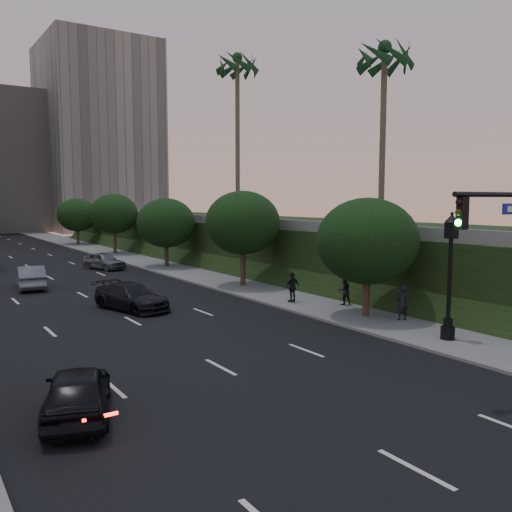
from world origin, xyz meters
TOP-DOWN VIEW (x-y plane):
  - ground at (0.00, 0.00)m, footprint 160.00×160.00m
  - road_surface at (0.00, 30.00)m, footprint 16.00×140.00m
  - sidewalk_right at (10.25, 30.00)m, footprint 4.50×140.00m
  - embankment at (22.00, 28.00)m, footprint 18.00×90.00m
  - parapet_wall at (13.50, 28.00)m, footprint 0.35×90.00m
  - office_block_right at (24.00, 96.00)m, footprint 20.00×22.00m
  - tree_right_a at (10.30, 8.00)m, footprint 5.20×5.20m
  - tree_right_b at (10.30, 20.00)m, footprint 5.20×5.20m
  - tree_right_c at (10.30, 33.00)m, footprint 5.20×5.20m
  - tree_right_d at (10.30, 47.00)m, footprint 5.20×5.20m
  - tree_right_e at (10.30, 62.00)m, footprint 5.20×5.20m
  - palm_mid at (17.50, 14.00)m, footprint 3.20×3.20m
  - palm_far at (16.00, 30.00)m, footprint 3.20×3.20m
  - street_lamp at (9.93, 2.71)m, footprint 0.64×0.64m
  - sedan_near_left at (-5.61, 3.28)m, footprint 3.11×4.75m
  - sedan_mid_left at (-2.23, 27.51)m, footprint 2.28×5.02m
  - sedan_near_right at (0.99, 16.79)m, footprint 3.41×5.50m
  - sedan_far_right at (5.19, 34.85)m, footprint 3.14×4.75m
  - pedestrian_a at (11.13, 6.33)m, footprint 0.74×0.60m
  - pedestrian_b at (11.43, 10.87)m, footprint 0.92×0.79m
  - pedestrian_c at (9.44, 13.12)m, footprint 1.08×0.54m

SIDE VIEW (x-z plane):
  - ground at x=0.00m, z-range 0.00..0.00m
  - road_surface at x=0.00m, z-range 0.00..0.02m
  - sidewalk_right at x=10.25m, z-range 0.00..0.15m
  - sedan_near_right at x=0.99m, z-range 0.00..1.49m
  - sedan_far_right at x=5.19m, z-range 0.00..1.50m
  - sedan_near_left at x=-5.61m, z-range 0.00..1.50m
  - sedan_mid_left at x=-2.23m, z-range 0.00..1.60m
  - pedestrian_b at x=11.43m, z-range 0.15..1.79m
  - pedestrian_a at x=11.13m, z-range 0.15..1.91m
  - pedestrian_c at x=9.44m, z-range 0.15..1.93m
  - embankment at x=22.00m, z-range 0.00..4.00m
  - street_lamp at x=9.93m, z-range -0.18..5.44m
  - tree_right_a at x=10.30m, z-range 0.90..7.14m
  - tree_right_c at x=10.30m, z-range 0.90..7.14m
  - tree_right_e at x=10.30m, z-range 0.90..7.14m
  - parapet_wall at x=13.50m, z-range 4.00..4.70m
  - tree_right_b at x=10.30m, z-range 1.15..7.88m
  - tree_right_d at x=10.30m, z-range 1.15..7.88m
  - palm_mid at x=17.50m, z-range 8.82..21.82m
  - palm_far at x=16.00m, z-range 9.89..25.39m
  - office_block_right at x=24.00m, z-range 0.00..36.00m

